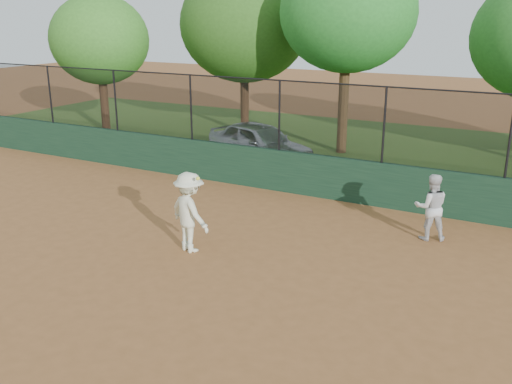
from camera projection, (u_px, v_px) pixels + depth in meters
The scene contains 10 objects.
ground at pixel (169, 273), 11.41m from camera, with size 80.00×80.00×0.00m, color #925A2F.
back_wall at pixel (294, 173), 16.26m from camera, with size 26.00×0.20×1.20m, color #1B3B25.
grass_strip at pixel (360, 150), 21.48m from camera, with size 36.00×12.00×0.01m, color #2C4917.
parked_car at pixel (260, 143), 19.44m from camera, with size 1.66×4.14×1.41m, color #A1A7AB.
player_second at pixel (431, 207), 12.88m from camera, with size 0.75×0.58×1.54m, color silver.
player_main at pixel (190, 212), 12.21m from camera, with size 1.29×1.00×1.77m.
fence_assembly at pixel (295, 116), 15.78m from camera, with size 26.00×0.06×2.00m.
tree_0 at pixel (99, 40), 23.82m from camera, with size 4.29×3.90×5.73m.
tree_1 at pixel (244, 25), 23.23m from camera, with size 5.41×4.92×6.82m.
tree_2 at pixel (347, 13), 19.67m from camera, with size 4.81×4.37×7.05m.
Camera 1 is at (6.46, -8.32, 4.99)m, focal length 40.00 mm.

